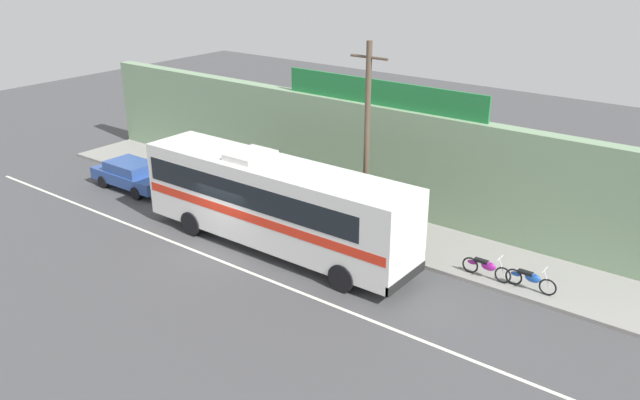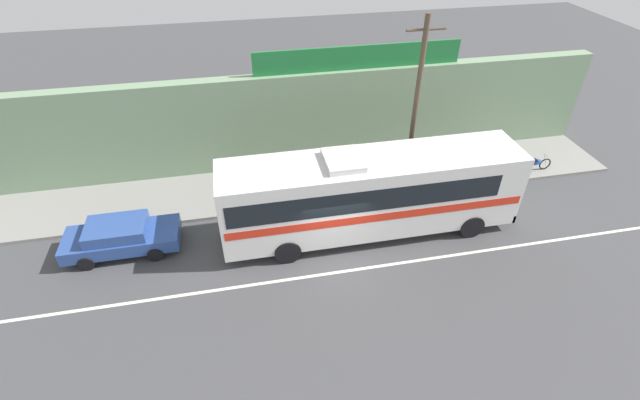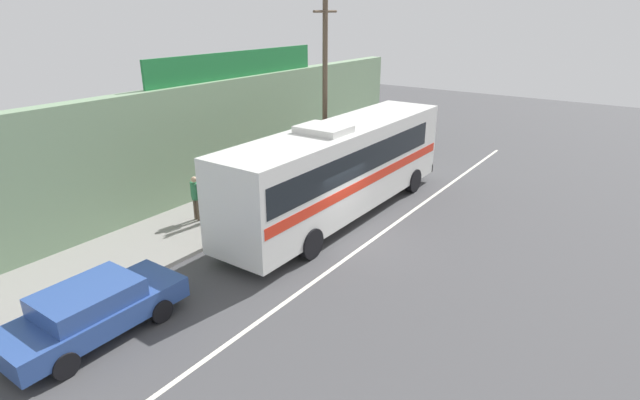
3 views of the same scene
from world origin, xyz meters
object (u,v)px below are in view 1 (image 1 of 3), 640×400
(motorcycle_red, at_px, (486,267))
(motorcycle_green, at_px, (403,243))
(pedestrian_far_right, at_px, (270,175))
(parked_car, at_px, (132,174))
(utility_pole, at_px, (367,143))
(motorcycle_orange, at_px, (530,279))
(intercity_bus, at_px, (273,200))

(motorcycle_red, height_order, motorcycle_green, same)
(motorcycle_green, xyz_separation_m, pedestrian_far_right, (-8.18, 1.51, 0.58))
(parked_car, height_order, motorcycle_green, parked_car)
(utility_pole, distance_m, motorcycle_red, 6.40)
(pedestrian_far_right, bearing_deg, parked_car, -152.43)
(utility_pole, height_order, motorcycle_green, utility_pole)
(parked_car, height_order, motorcycle_orange, parked_car)
(motorcycle_red, bearing_deg, pedestrian_far_right, 172.96)
(motorcycle_green, distance_m, pedestrian_far_right, 8.34)
(motorcycle_red, bearing_deg, motorcycle_green, -178.71)
(intercity_bus, height_order, motorcycle_red, intercity_bus)
(motorcycle_red, xyz_separation_m, motorcycle_green, (-3.40, -0.08, 0.00))
(motorcycle_orange, relative_size, pedestrian_far_right, 1.06)
(motorcycle_red, xyz_separation_m, pedestrian_far_right, (-11.58, 1.43, 0.58))
(parked_car, bearing_deg, intercity_bus, -4.33)
(intercity_bus, relative_size, pedestrian_far_right, 6.99)
(intercity_bus, height_order, pedestrian_far_right, intercity_bus)
(parked_car, distance_m, motorcycle_green, 14.47)
(utility_pole, distance_m, pedestrian_far_right, 7.22)
(intercity_bus, height_order, motorcycle_orange, intercity_bus)
(intercity_bus, bearing_deg, motorcycle_green, 28.97)
(motorcycle_red, height_order, pedestrian_far_right, pedestrian_far_right)
(utility_pole, height_order, motorcycle_orange, utility_pole)
(parked_car, height_order, motorcycle_red, parked_car)
(intercity_bus, relative_size, motorcycle_red, 6.43)
(parked_car, xyz_separation_m, motorcycle_red, (17.76, 1.80, -0.17))
(intercity_bus, relative_size, parked_car, 2.73)
(motorcycle_red, height_order, motorcycle_orange, same)
(parked_car, height_order, pedestrian_far_right, pedestrian_far_right)
(motorcycle_red, bearing_deg, intercity_bus, -162.05)
(motorcycle_orange, bearing_deg, pedestrian_far_right, 174.28)
(utility_pole, relative_size, pedestrian_far_right, 4.63)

